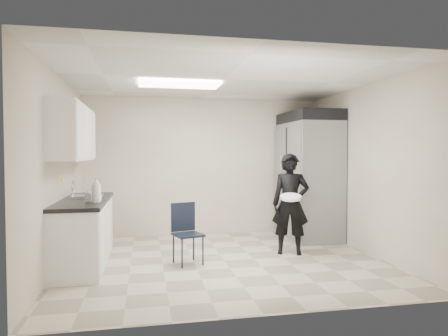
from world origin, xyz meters
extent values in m
plane|color=#BBAD93|center=(0.00, 0.00, 0.00)|extent=(4.50, 4.50, 0.00)
plane|color=silver|center=(0.00, 0.00, 2.60)|extent=(4.50, 4.50, 0.00)
plane|color=beige|center=(0.00, 2.00, 1.30)|extent=(4.50, 0.00, 4.50)
plane|color=beige|center=(-2.25, 0.00, 1.30)|extent=(0.00, 4.00, 4.00)
plane|color=beige|center=(2.25, 0.00, 1.30)|extent=(0.00, 4.00, 4.00)
cube|color=white|center=(-0.60, 0.40, 2.57)|extent=(1.20, 0.60, 0.02)
cube|color=silver|center=(-1.95, 0.20, 0.43)|extent=(0.60, 1.90, 0.86)
cube|color=black|center=(-1.95, 0.20, 0.89)|extent=(0.64, 1.95, 0.05)
cube|color=gray|center=(-1.93, 0.45, 0.87)|extent=(0.42, 0.40, 0.14)
cylinder|color=silver|center=(-2.13, 0.45, 1.02)|extent=(0.02, 0.02, 0.24)
cube|color=silver|center=(-2.08, 0.20, 1.83)|extent=(0.35, 1.80, 0.75)
cube|color=black|center=(-2.14, 1.35, 1.62)|extent=(0.22, 0.30, 0.35)
cube|color=yellow|center=(-2.24, 0.10, 1.22)|extent=(0.00, 0.12, 0.07)
cube|color=yellow|center=(-2.24, 0.30, 1.18)|extent=(0.00, 0.12, 0.07)
cube|color=gray|center=(1.83, 1.27, 1.05)|extent=(0.80, 1.35, 2.10)
cube|color=black|center=(1.83, 1.27, 2.20)|extent=(0.80, 1.35, 0.20)
cube|color=black|center=(-0.53, -0.07, 0.41)|extent=(0.46, 0.46, 0.82)
imported|color=black|center=(1.08, 0.21, 0.77)|extent=(0.66, 0.55, 1.54)
cylinder|color=silver|center=(0.99, -0.03, 0.90)|extent=(0.40, 0.40, 0.04)
imported|color=silver|center=(-1.73, -0.21, 1.08)|extent=(0.18, 0.18, 0.33)
imported|color=#9F9FAA|center=(-1.84, -0.12, 1.00)|extent=(0.08, 0.09, 0.18)
camera|label=1|loc=(-1.11, -5.58, 1.55)|focal=32.00mm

